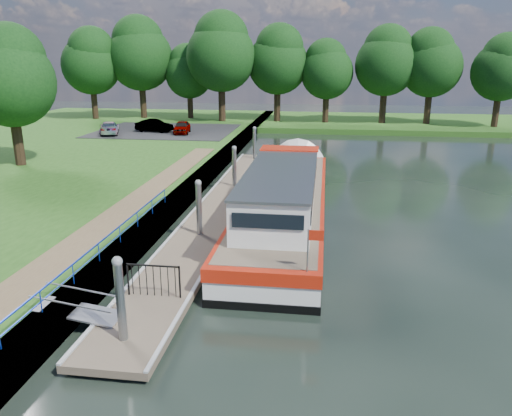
# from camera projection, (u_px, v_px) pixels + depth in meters

# --- Properties ---
(ground) EXTENTS (160.00, 160.00, 0.00)m
(ground) POSITION_uv_depth(u_px,v_px,m) (131.00, 342.00, 14.92)
(ground) COLOR black
(ground) RESTS_ON ground
(bank_edge) EXTENTS (1.10, 90.00, 0.78)m
(bank_edge) POSITION_uv_depth(u_px,v_px,m) (185.00, 195.00, 29.36)
(bank_edge) COLOR #473D2D
(bank_edge) RESTS_ON ground
(far_bank) EXTENTS (60.00, 18.00, 0.60)m
(far_bank) POSITION_uv_depth(u_px,v_px,m) (377.00, 123.00, 62.57)
(far_bank) COLOR #214D16
(far_bank) RESTS_ON ground
(footpath) EXTENTS (1.60, 40.00, 0.05)m
(footpath) POSITION_uv_depth(u_px,v_px,m) (103.00, 225.00, 22.85)
(footpath) COLOR brown
(footpath) RESTS_ON riverbank
(carpark) EXTENTS (14.00, 12.00, 0.06)m
(carpark) POSITION_uv_depth(u_px,v_px,m) (166.00, 131.00, 52.15)
(carpark) COLOR black
(carpark) RESTS_ON riverbank
(blue_fence) EXTENTS (0.04, 18.04, 0.72)m
(blue_fence) POSITION_uv_depth(u_px,v_px,m) (86.00, 258.00, 17.74)
(blue_fence) COLOR #0C2DBF
(blue_fence) RESTS_ON riverbank
(pontoon) EXTENTS (2.50, 30.00, 0.56)m
(pontoon) POSITION_uv_depth(u_px,v_px,m) (220.00, 210.00, 27.19)
(pontoon) COLOR brown
(pontoon) RESTS_ON ground
(mooring_piles) EXTENTS (0.30, 27.30, 3.55)m
(mooring_piles) POSITION_uv_depth(u_px,v_px,m) (220.00, 190.00, 26.87)
(mooring_piles) COLOR gray
(mooring_piles) RESTS_ON ground
(gangway) EXTENTS (2.58, 1.00, 0.92)m
(gangway) POSITION_uv_depth(u_px,v_px,m) (79.00, 311.00, 15.45)
(gangway) COLOR #A5A8AD
(gangway) RESTS_ON ground
(gate_panel) EXTENTS (1.85, 0.05, 1.15)m
(gate_panel) POSITION_uv_depth(u_px,v_px,m) (153.00, 276.00, 16.67)
(gate_panel) COLOR black
(gate_panel) RESTS_ON ground
(barge) EXTENTS (4.36, 21.15, 4.78)m
(barge) POSITION_uv_depth(u_px,v_px,m) (286.00, 198.00, 26.22)
(barge) COLOR black
(barge) RESTS_ON ground
(horizon_trees) EXTENTS (54.38, 10.03, 12.87)m
(horizon_trees) POSITION_uv_depth(u_px,v_px,m) (267.00, 59.00, 58.98)
(horizon_trees) COLOR #332316
(horizon_trees) RESTS_ON ground
(bank_tree_a) EXTENTS (6.12, 6.12, 9.72)m
(bank_tree_a) POSITION_uv_depth(u_px,v_px,m) (10.00, 75.00, 34.02)
(bank_tree_a) COLOR #332316
(bank_tree_a) RESTS_ON riverbank
(car_a) EXTENTS (2.00, 3.82, 1.24)m
(car_a) POSITION_uv_depth(u_px,v_px,m) (182.00, 127.00, 49.98)
(car_a) COLOR #999999
(car_a) RESTS_ON carpark
(car_b) EXTENTS (4.01, 1.96, 1.27)m
(car_b) POSITION_uv_depth(u_px,v_px,m) (154.00, 126.00, 50.98)
(car_b) COLOR #999999
(car_b) RESTS_ON carpark
(car_c) EXTENTS (3.15, 4.66, 1.25)m
(car_c) POSITION_uv_depth(u_px,v_px,m) (109.00, 128.00, 49.39)
(car_c) COLOR #999999
(car_c) RESTS_ON carpark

